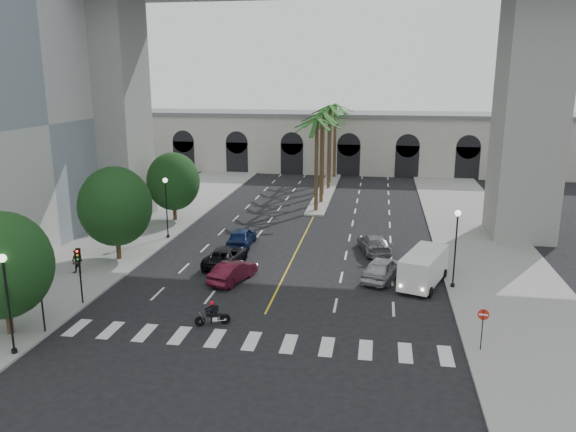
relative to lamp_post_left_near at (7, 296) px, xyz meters
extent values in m
plane|color=black|center=(11.40, 5.00, -3.22)|extent=(140.00, 140.00, 0.00)
cube|color=gray|center=(-3.60, 20.00, -3.15)|extent=(8.00, 100.00, 0.15)
cube|color=gray|center=(26.40, 20.00, -3.15)|extent=(8.00, 100.00, 0.15)
cube|color=gray|center=(11.40, 43.00, -3.12)|extent=(2.00, 24.00, 0.20)
cube|color=beige|center=(11.40, 60.00, 0.78)|extent=(70.00, 10.00, 8.00)
cube|color=slate|center=(11.40, 60.00, 5.03)|extent=(71.00, 10.50, 0.50)
cube|color=gray|center=(29.90, 27.00, 7.18)|extent=(5.00, 6.00, 20.80)
cube|color=gray|center=(-7.10, 27.00, 7.18)|extent=(5.00, 6.00, 20.80)
cylinder|color=#47331E|center=(11.40, 33.00, 1.53)|extent=(0.40, 0.40, 9.50)
cylinder|color=#47331E|center=(11.50, 37.00, 1.68)|extent=(0.40, 0.40, 9.80)
cylinder|color=#47331E|center=(11.20, 41.00, 1.43)|extent=(0.40, 0.40, 9.30)
cylinder|color=#47331E|center=(11.55, 45.00, 1.83)|extent=(0.40, 0.40, 10.10)
cylinder|color=#47331E|center=(11.30, 49.00, 1.58)|extent=(0.40, 0.40, 9.60)
cylinder|color=#47331E|center=(11.60, 53.00, 1.73)|extent=(0.40, 0.40, 9.90)
cylinder|color=#382616|center=(-1.60, 2.00, -2.05)|extent=(0.36, 0.36, 2.34)
ellipsoid|color=black|center=(-1.60, 2.00, 0.81)|extent=(5.20, 5.20, 5.72)
cylinder|color=#382616|center=(-1.60, 15.00, -2.00)|extent=(0.36, 0.36, 2.45)
ellipsoid|color=black|center=(-1.60, 15.00, 0.99)|extent=(5.44, 5.44, 5.98)
cylinder|color=#382616|center=(-1.60, 27.00, -2.09)|extent=(0.36, 0.36, 2.27)
ellipsoid|color=black|center=(-1.60, 27.00, 0.68)|extent=(5.04, 5.04, 5.54)
cylinder|color=black|center=(0.00, 0.00, -3.04)|extent=(0.28, 0.28, 0.36)
cylinder|color=black|center=(0.00, 0.00, -0.62)|extent=(0.11, 0.11, 5.00)
sphere|color=white|center=(0.00, 0.00, 1.93)|extent=(0.40, 0.40, 0.40)
cylinder|color=black|center=(0.00, 21.00, -3.04)|extent=(0.28, 0.28, 0.36)
cylinder|color=black|center=(0.00, 21.00, -0.62)|extent=(0.11, 0.11, 5.00)
sphere|color=white|center=(0.00, 21.00, 1.93)|extent=(0.40, 0.40, 0.40)
cylinder|color=black|center=(22.80, 13.00, -3.04)|extent=(0.28, 0.28, 0.36)
cylinder|color=black|center=(22.80, 13.00, -0.62)|extent=(0.11, 0.11, 5.00)
sphere|color=white|center=(22.80, 13.00, 1.93)|extent=(0.40, 0.40, 0.40)
cylinder|color=black|center=(0.10, 2.50, -1.47)|extent=(0.10, 0.10, 3.50)
cube|color=black|center=(0.10, 2.50, 0.03)|extent=(0.25, 0.18, 0.80)
cylinder|color=black|center=(0.10, 6.50, -1.47)|extent=(0.10, 0.10, 3.50)
cube|color=black|center=(0.10, 6.50, 0.03)|extent=(0.25, 0.18, 0.80)
cylinder|color=black|center=(8.13, 4.81, -2.93)|extent=(0.59, 0.31, 0.59)
cylinder|color=black|center=(9.45, 5.33, -2.93)|extent=(0.59, 0.31, 0.59)
cube|color=silver|center=(8.83, 5.09, -2.85)|extent=(0.47, 0.40, 0.26)
cube|color=black|center=(8.70, 5.03, -2.57)|extent=(0.58, 0.40, 0.20)
cube|color=black|center=(9.11, 5.20, -2.61)|extent=(0.50, 0.38, 0.12)
cylinder|color=black|center=(8.33, 4.89, -2.35)|extent=(0.23, 0.51, 0.03)
cube|color=black|center=(8.90, 5.11, -2.24)|extent=(0.38, 0.44, 0.51)
cube|color=black|center=(9.04, 5.17, -2.19)|extent=(0.24, 0.33, 0.37)
sphere|color=red|center=(8.77, 5.06, -1.90)|extent=(0.26, 0.26, 0.26)
imported|color=#AAABAF|center=(18.20, 14.05, -2.42)|extent=(3.21, 5.03, 1.59)
imported|color=#4B0F1F|center=(8.14, 11.99, -2.51)|extent=(2.71, 4.54, 1.41)
imported|color=black|center=(6.74, 15.20, -2.52)|extent=(2.61, 5.15, 1.40)
imported|color=slate|center=(17.56, 20.12, -2.50)|extent=(3.11, 5.31, 1.45)
imported|color=#0F1E48|center=(6.74, 20.09, -2.44)|extent=(1.96, 4.63, 1.56)
cube|color=silver|center=(20.90, 13.36, -1.92)|extent=(3.66, 5.75, 2.00)
cube|color=black|center=(20.06, 10.96, -1.67)|extent=(1.83, 0.84, 0.85)
cylinder|color=black|center=(19.38, 11.88, -2.87)|extent=(0.49, 0.75, 0.70)
cylinder|color=black|center=(21.17, 11.26, -2.87)|extent=(0.49, 0.75, 0.70)
cylinder|color=black|center=(20.63, 15.46, -2.87)|extent=(0.49, 0.75, 0.70)
cylinder|color=black|center=(22.42, 14.84, -2.87)|extent=(0.49, 0.75, 0.70)
imported|color=black|center=(-4.57, 9.70, -2.31)|extent=(0.57, 0.39, 1.53)
imported|color=black|center=(-2.92, 11.35, -2.21)|extent=(0.87, 0.70, 1.72)
cylinder|color=black|center=(23.16, 4.19, -2.07)|extent=(0.05, 0.05, 2.31)
cylinder|color=red|center=(23.16, 4.19, -1.15)|extent=(0.58, 0.10, 0.58)
cube|color=silver|center=(23.16, 4.19, -1.15)|extent=(0.44, 0.07, 0.10)
camera|label=1|loc=(17.74, -23.06, 10.45)|focal=35.00mm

